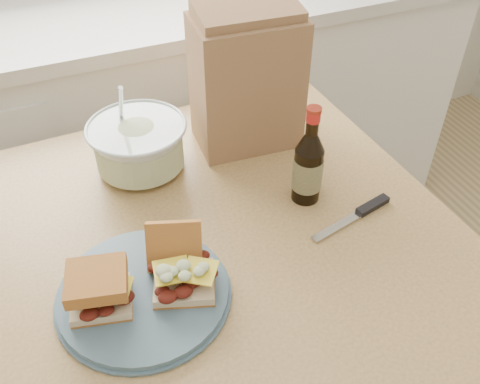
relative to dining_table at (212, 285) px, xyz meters
name	(u,v)px	position (x,y,z in m)	size (l,w,h in m)	color
cabinet_run	(123,134)	(0.01, 0.94, -0.22)	(2.50, 0.64, 0.94)	silver
dining_table	(212,285)	(0.00, 0.00, 0.00)	(1.01, 1.01, 0.82)	tan
plate	(144,294)	(-0.15, -0.07, 0.13)	(0.30, 0.30, 0.02)	#496577
sandwich_left	(99,289)	(-0.22, -0.07, 0.18)	(0.12, 0.11, 0.07)	beige
sandwich_right	(181,267)	(-0.08, -0.07, 0.17)	(0.13, 0.17, 0.09)	beige
coleslaw_bowl	(139,147)	(-0.06, 0.29, 0.18)	(0.22, 0.22, 0.22)	silver
beer_bottle	(308,166)	(0.24, 0.05, 0.20)	(0.06, 0.06, 0.22)	black
knife	(364,211)	(0.32, -0.04, 0.13)	(0.20, 0.06, 0.01)	silver
paper_bag	(247,83)	(0.21, 0.30, 0.27)	(0.23, 0.15, 0.30)	#956C48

